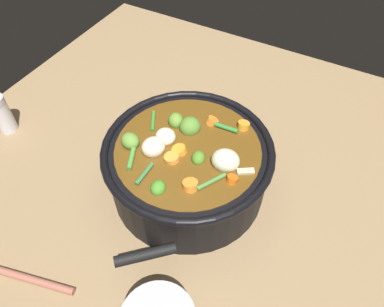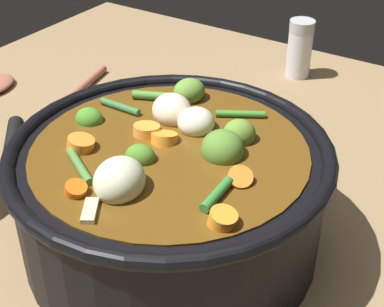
# 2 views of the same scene
# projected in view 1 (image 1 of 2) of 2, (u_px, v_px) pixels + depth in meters

# --- Properties ---
(ground_plane) EXTENTS (1.10, 1.10, 0.00)m
(ground_plane) POSITION_uv_depth(u_px,v_px,m) (188.00, 186.00, 0.74)
(ground_plane) COLOR #8C704C
(cooking_pot) EXTENTS (0.31, 0.31, 0.14)m
(cooking_pot) POSITION_uv_depth(u_px,v_px,m) (188.00, 166.00, 0.69)
(cooking_pot) COLOR black
(cooking_pot) RESTS_ON ground_plane
(salt_shaker) EXTENTS (0.04, 0.04, 0.09)m
(salt_shaker) POSITION_uv_depth(u_px,v_px,m) (2.00, 114.00, 0.80)
(salt_shaker) COLOR silver
(salt_shaker) RESTS_ON ground_plane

